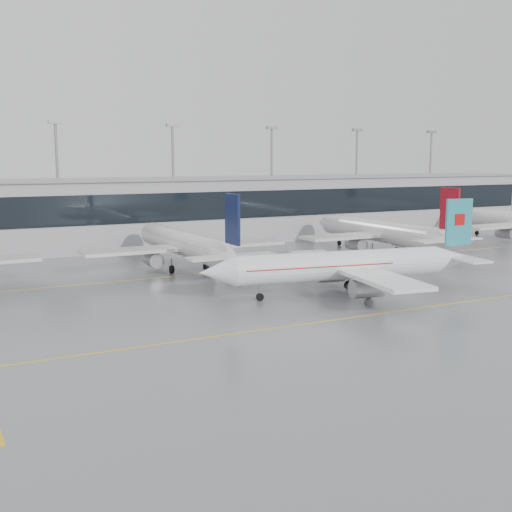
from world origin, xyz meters
TOP-DOWN VIEW (x-y plane):
  - ground at (0.00, 0.00)m, footprint 320.00×320.00m
  - taxi_line_main at (0.00, 0.00)m, footprint 120.00×0.25m
  - taxi_line_north at (0.00, 30.00)m, footprint 120.00×0.25m
  - terminal at (0.00, 62.00)m, footprint 180.00×15.00m
  - terminal_glass at (0.00, 54.45)m, footprint 180.00×0.20m
  - terminal_roof at (0.00, 62.00)m, footprint 182.00×16.00m
  - light_masts at (0.00, 68.00)m, footprint 156.40×1.00m
  - air_canada_jet at (11.00, 9.25)m, footprint 35.37×28.28m
  - parked_jet_c at (-0.00, 33.69)m, footprint 29.64×36.96m
  - parked_jet_d at (35.00, 33.69)m, footprint 29.64×36.96m

SIDE VIEW (x-z plane):
  - ground at x=0.00m, z-range 0.00..0.00m
  - taxi_line_main at x=0.00m, z-range 0.00..0.01m
  - taxi_line_north at x=0.00m, z-range 0.00..0.01m
  - air_canada_jet at x=11.00m, z-range -2.03..8.98m
  - parked_jet_c at x=0.00m, z-range -2.15..9.57m
  - parked_jet_d at x=35.00m, z-range -2.15..9.57m
  - terminal at x=0.00m, z-range 0.00..12.00m
  - terminal_glass at x=0.00m, z-range 5.00..10.00m
  - terminal_roof at x=0.00m, z-range 12.00..12.40m
  - light_masts at x=0.00m, z-range 2.04..24.64m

